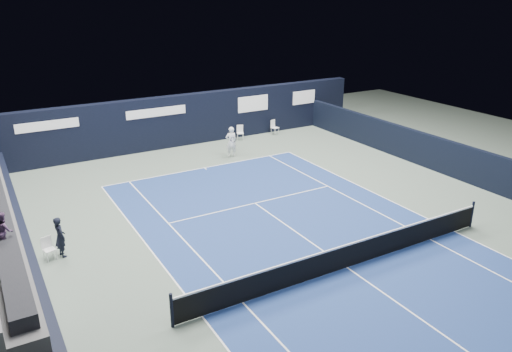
% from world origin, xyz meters
% --- Properties ---
extents(ground, '(48.00, 48.00, 0.00)m').
position_xyz_m(ground, '(0.00, 2.00, 0.00)').
color(ground, '#546358').
rests_on(ground, ground).
extents(court_surface, '(10.97, 23.77, 0.01)m').
position_xyz_m(court_surface, '(0.00, 0.00, 0.00)').
color(court_surface, navy).
rests_on(court_surface, ground).
extents(enclosure_wall_right, '(0.30, 22.00, 1.80)m').
position_xyz_m(enclosure_wall_right, '(10.50, 6.00, 0.90)').
color(enclosure_wall_right, black).
rests_on(enclosure_wall_right, ground).
extents(folding_chair_back_a, '(0.53, 0.55, 0.92)m').
position_xyz_m(folding_chair_back_a, '(4.29, 15.76, 0.61)').
color(folding_chair_back_a, white).
rests_on(folding_chair_back_a, ground).
extents(folding_chair_back_b, '(0.54, 0.53, 0.96)m').
position_xyz_m(folding_chair_back_b, '(6.80, 15.68, 0.55)').
color(folding_chair_back_b, white).
rests_on(folding_chair_back_b, ground).
extents(line_judge_chair, '(0.46, 0.45, 0.85)m').
position_xyz_m(line_judge_chair, '(-8.81, 5.82, 0.48)').
color(line_judge_chair, white).
rests_on(line_judge_chair, ground).
extents(line_judge, '(0.48, 0.63, 1.53)m').
position_xyz_m(line_judge, '(-8.36, 5.81, 0.76)').
color(line_judge, black).
rests_on(line_judge, ground).
extents(court_markings, '(11.03, 23.83, 0.00)m').
position_xyz_m(court_markings, '(0.00, 0.00, 0.01)').
color(court_markings, white).
rests_on(court_markings, court_surface).
extents(tennis_net, '(12.90, 0.10, 1.10)m').
position_xyz_m(tennis_net, '(0.00, 0.00, 0.51)').
color(tennis_net, black).
rests_on(tennis_net, ground).
extents(back_sponsor_wall, '(26.00, 0.63, 3.10)m').
position_xyz_m(back_sponsor_wall, '(0.01, 16.50, 1.55)').
color(back_sponsor_wall, black).
rests_on(back_sponsor_wall, ground).
extents(side_barrier_left, '(0.33, 22.00, 1.20)m').
position_xyz_m(side_barrier_left, '(-9.50, 5.97, 0.60)').
color(side_barrier_left, black).
rests_on(side_barrier_left, ground).
extents(tennis_player, '(0.71, 0.89, 1.74)m').
position_xyz_m(tennis_player, '(2.20, 12.94, 0.87)').
color(tennis_player, white).
rests_on(tennis_player, ground).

